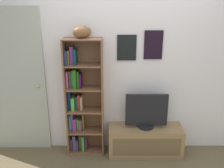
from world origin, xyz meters
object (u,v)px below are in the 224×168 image
object	(u,v)px
door	(15,83)
tv_stand	(144,140)
television	(146,112)
bookshelf	(80,101)
football	(81,32)

from	to	relation	value
door	tv_stand	bearing A→B (deg)	-5.10
door	television	bearing A→B (deg)	-5.06
bookshelf	television	distance (m)	0.93
bookshelf	door	distance (m)	0.95
bookshelf	tv_stand	bearing A→B (deg)	-5.67
tv_stand	door	xyz separation A→B (m)	(-1.83, 0.16, 0.82)
television	door	bearing A→B (deg)	174.94
bookshelf	football	xyz separation A→B (m)	(0.06, -0.03, 0.96)
bookshelf	football	bearing A→B (deg)	-28.24
television	football	bearing A→B (deg)	176.07
tv_stand	television	size ratio (longest dim) A/B	1.79
tv_stand	door	world-z (taller)	door
tv_stand	television	xyz separation A→B (m)	(-0.00, 0.00, 0.45)
tv_stand	door	bearing A→B (deg)	174.90
tv_stand	television	distance (m)	0.45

